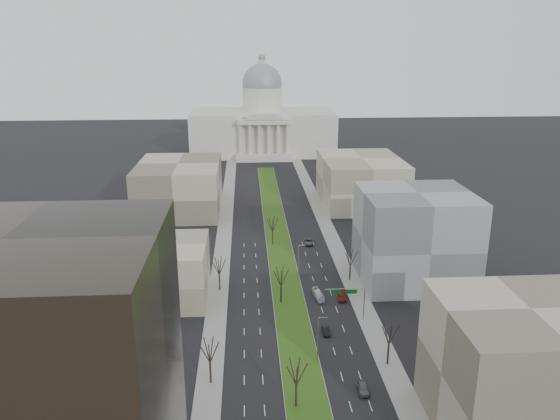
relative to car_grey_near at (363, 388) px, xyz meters
name	(u,v)px	position (x,y,z in m)	size (l,w,h in m)	color
ground	(279,245)	(-10.50, 76.37, -0.77)	(600.00, 600.00, 0.00)	black
median	(279,245)	(-10.50, 75.36, -0.66)	(8.00, 222.03, 0.20)	#999993
sidewalk_left	(220,279)	(-28.00, 51.37, -0.69)	(5.00, 330.00, 0.15)	gray
sidewalk_right	(349,275)	(7.00, 51.37, -0.69)	(5.00, 330.00, 0.15)	gray
capitol	(263,125)	(-10.50, 225.95, 15.54)	(80.00, 46.00, 55.00)	beige
building_glass_tower	(26,394)	(-47.50, -25.63, 19.23)	(34.00, 30.00, 40.00)	black
building_beige_left	(154,271)	(-43.50, 41.37, 6.23)	(26.00, 22.00, 14.00)	gray
building_tan_right	(522,371)	(22.50, -11.63, 10.23)	(26.00, 24.00, 22.00)	#776D5C
building_grey_right	(415,236)	(23.50, 48.37, 11.23)	(28.00, 26.00, 24.00)	slate
building_far_left	(179,187)	(-45.50, 116.37, 8.23)	(30.00, 40.00, 18.00)	#776D5C
building_far_right	(361,181)	(24.50, 121.37, 8.23)	(30.00, 40.00, 18.00)	gray
tree_left_mid	(210,350)	(-27.70, 4.37, 6.23)	(5.40, 5.40, 9.72)	black
tree_left_far	(219,265)	(-27.70, 44.37, 6.08)	(5.28, 5.28, 9.50)	black
tree_right_mid	(389,332)	(6.70, 8.37, 6.39)	(5.52, 5.52, 9.94)	black
tree_right_far	(351,257)	(6.70, 48.37, 5.76)	(5.04, 5.04, 9.07)	black
tree_median_a	(296,372)	(-12.50, -3.63, 6.23)	(5.40, 5.40, 9.72)	black
tree_median_b	(281,276)	(-12.50, 36.37, 6.23)	(5.40, 5.40, 9.72)	black
tree_median_c	(273,224)	(-12.50, 76.37, 6.23)	(5.40, 5.40, 9.72)	black
streetlamp_median_b	(318,337)	(-6.74, 11.37, 4.04)	(1.90, 0.20, 9.16)	gray
streetlamp_median_c	(299,260)	(-6.74, 51.37, 4.04)	(1.90, 0.20, 9.16)	gray
mast_arm_signs	(353,296)	(2.99, 26.39, 5.34)	(9.12, 0.24, 8.09)	gray
car_grey_near	(363,388)	(0.00, 0.00, 0.00)	(1.81, 4.49, 1.53)	#55585D
car_black	(326,331)	(-3.66, 21.03, -0.10)	(1.41, 4.04, 1.33)	black
car_red	(342,296)	(2.77, 37.28, 0.00)	(2.14, 5.26, 1.53)	maroon
car_grey_far	(309,242)	(-1.08, 76.34, 0.01)	(2.59, 5.62, 1.56)	#4C5054
box_van	(318,295)	(-3.11, 38.24, 0.15)	(1.54, 6.58, 1.83)	white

